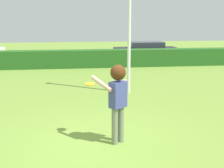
{
  "coord_description": "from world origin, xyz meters",
  "views": [
    {
      "loc": [
        -0.53,
        -6.42,
        2.77
      ],
      "look_at": [
        0.44,
        0.92,
        1.15
      ],
      "focal_mm": 48.35,
      "sensor_mm": 36.0,
      "label": 1
    }
  ],
  "objects_px": {
    "frisbee": "(90,84)",
    "parked_car_black": "(146,50)",
    "person": "(118,94)",
    "lamppost": "(129,7)"
  },
  "relations": [
    {
      "from": "lamppost",
      "to": "parked_car_black",
      "type": "height_order",
      "value": "lamppost"
    },
    {
      "from": "frisbee",
      "to": "parked_car_black",
      "type": "xyz_separation_m",
      "value": [
        4.52,
        12.88,
        -0.58
      ]
    },
    {
      "from": "person",
      "to": "lamppost",
      "type": "bearing_deg",
      "value": 76.38
    },
    {
      "from": "person",
      "to": "parked_car_black",
      "type": "distance_m",
      "value": 13.96
    },
    {
      "from": "person",
      "to": "parked_car_black",
      "type": "height_order",
      "value": "person"
    },
    {
      "from": "frisbee",
      "to": "parked_car_black",
      "type": "distance_m",
      "value": 13.66
    },
    {
      "from": "frisbee",
      "to": "lamppost",
      "type": "distance_m",
      "value": 4.84
    },
    {
      "from": "frisbee",
      "to": "parked_car_black",
      "type": "relative_size",
      "value": 0.06
    },
    {
      "from": "frisbee",
      "to": "lamppost",
      "type": "height_order",
      "value": "lamppost"
    },
    {
      "from": "lamppost",
      "to": "parked_car_black",
      "type": "distance_m",
      "value": 9.54
    }
  ]
}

